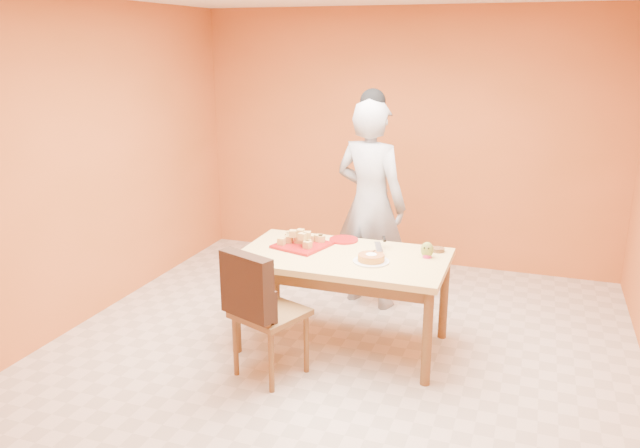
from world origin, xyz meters
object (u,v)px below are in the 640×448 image
(person, at_px, (370,204))
(dining_chair, at_px, (269,311))
(pastry_platter, at_px, (302,245))
(egg_ornament, at_px, (427,250))
(red_dinner_plate, at_px, (344,240))
(sponge_cake, at_px, (371,258))
(dining_table, at_px, (343,266))
(magenta_glass, at_px, (427,252))
(checker_tin, at_px, (438,250))

(person, bearing_deg, dining_chair, 94.09)
(pastry_platter, bearing_deg, person, 66.90)
(dining_chair, bearing_deg, pastry_platter, 112.78)
(dining_chair, relative_size, egg_ornament, 7.96)
(red_dinner_plate, height_order, sponge_cake, sponge_cake)
(dining_table, relative_size, dining_chair, 1.64)
(magenta_glass, bearing_deg, dining_table, -166.18)
(dining_table, relative_size, red_dinner_plate, 6.66)
(person, distance_m, magenta_glass, 1.00)
(dining_chair, distance_m, magenta_glass, 1.29)
(red_dinner_plate, height_order, egg_ornament, egg_ornament)
(pastry_platter, height_order, egg_ornament, egg_ornament)
(red_dinner_plate, bearing_deg, magenta_glass, -14.84)
(red_dinner_plate, bearing_deg, egg_ornament, -14.82)
(dining_table, relative_size, sponge_cake, 8.02)
(dining_table, bearing_deg, checker_tin, 25.35)
(red_dinner_plate, distance_m, checker_tin, 0.78)
(checker_tin, bearing_deg, sponge_cake, -136.51)
(dining_chair, distance_m, pastry_platter, 0.77)
(person, distance_m, egg_ornament, 0.99)
(pastry_platter, distance_m, checker_tin, 1.08)
(person, bearing_deg, pastry_platter, 82.98)
(checker_tin, bearing_deg, dining_table, -154.65)
(person, distance_m, pastry_platter, 0.90)
(checker_tin, bearing_deg, egg_ornament, -109.09)
(dining_chair, height_order, sponge_cake, dining_chair)
(pastry_platter, xyz_separation_m, egg_ornament, (0.99, 0.07, 0.05))
(pastry_platter, bearing_deg, egg_ornament, 3.87)
(egg_ornament, bearing_deg, checker_tin, 89.52)
(dining_table, xyz_separation_m, magenta_glass, (0.62, 0.15, 0.14))
(dining_chair, xyz_separation_m, pastry_platter, (-0.02, 0.72, 0.26))
(sponge_cake, bearing_deg, pastry_platter, 164.24)
(pastry_platter, bearing_deg, red_dinner_plate, 43.82)
(red_dinner_plate, bearing_deg, checker_tin, -1.71)
(dining_table, bearing_deg, sponge_cake, -19.46)
(person, bearing_deg, egg_ornament, 147.03)
(person, height_order, egg_ornament, person)
(dining_table, distance_m, egg_ornament, 0.66)
(sponge_cake, relative_size, checker_tin, 1.97)
(dining_table, xyz_separation_m, dining_chair, (-0.35, -0.63, -0.16))
(dining_table, distance_m, pastry_platter, 0.40)
(magenta_glass, bearing_deg, egg_ornament, 155.31)
(checker_tin, bearing_deg, dining_chair, -137.19)
(magenta_glass, bearing_deg, red_dinner_plate, 165.16)
(egg_ornament, bearing_deg, dining_table, -147.47)
(sponge_cake, xyz_separation_m, magenta_glass, (0.38, 0.24, 0.01))
(person, xyz_separation_m, checker_tin, (0.70, -0.58, -0.17))
(dining_table, bearing_deg, red_dinner_plate, 106.36)
(dining_chair, height_order, red_dinner_plate, dining_chair)
(egg_ornament, bearing_deg, pastry_platter, -157.52)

